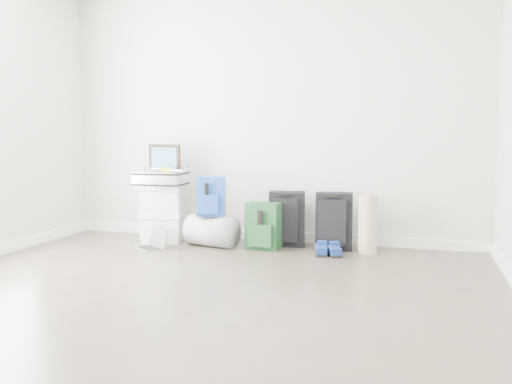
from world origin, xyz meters
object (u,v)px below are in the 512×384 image
(large_suitcase, at_px, (287,219))
(carry_on, at_px, (334,221))
(briefcase, at_px, (161,179))
(duffel_bag, at_px, (212,231))
(laptop, at_px, (153,244))
(boxes_stack, at_px, (161,213))

(large_suitcase, height_order, carry_on, carry_on)
(briefcase, relative_size, duffel_bag, 0.98)
(briefcase, distance_m, duffel_bag, 0.80)
(laptop, bearing_deg, large_suitcase, 60.21)
(briefcase, bearing_deg, duffel_bag, -10.50)
(large_suitcase, distance_m, carry_on, 0.48)
(duffel_bag, bearing_deg, laptop, -136.26)
(duffel_bag, distance_m, large_suitcase, 0.77)
(boxes_stack, distance_m, duffel_bag, 0.63)
(duffel_bag, xyz_separation_m, carry_on, (1.21, 0.20, 0.13))
(carry_on, bearing_deg, briefcase, 176.17)
(carry_on, bearing_deg, large_suitcase, 168.44)
(boxes_stack, distance_m, large_suitcase, 1.34)
(boxes_stack, xyz_separation_m, duffel_bag, (0.60, -0.08, -0.15))
(briefcase, bearing_deg, carry_on, 0.79)
(carry_on, bearing_deg, boxes_stack, 176.17)
(duffel_bag, xyz_separation_m, large_suitcase, (0.73, 0.23, 0.12))
(carry_on, bearing_deg, laptop, -171.53)
(large_suitcase, bearing_deg, duffel_bag, -173.21)
(large_suitcase, relative_size, carry_on, 0.99)
(duffel_bag, relative_size, large_suitcase, 0.91)
(briefcase, height_order, large_suitcase, briefcase)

